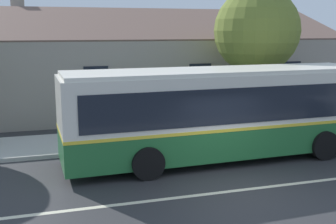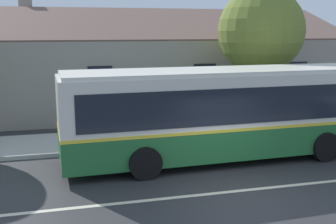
{
  "view_description": "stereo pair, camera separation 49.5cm",
  "coord_description": "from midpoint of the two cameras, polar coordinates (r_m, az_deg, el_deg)",
  "views": [
    {
      "loc": [
        -5.18,
        -9.97,
        4.38
      ],
      "look_at": [
        -1.08,
        3.63,
        1.59
      ],
      "focal_mm": 45.0,
      "sensor_mm": 36.0,
      "label": 1
    },
    {
      "loc": [
        -4.71,
        -10.11,
        4.38
      ],
      "look_at": [
        -1.08,
        3.63,
        1.59
      ],
      "focal_mm": 45.0,
      "sensor_mm": 36.0,
      "label": 2
    }
  ],
  "objects": [
    {
      "name": "community_building",
      "position": [
        24.78,
        -4.04,
        5.69
      ],
      "size": [
        22.02,
        10.46,
        6.61
      ],
      "color": "gray",
      "rests_on": "ground"
    },
    {
      "name": "ground_plane",
      "position": [
        12.02,
        10.82,
        -10.46
      ],
      "size": [
        300.0,
        300.0,
        0.0
      ],
      "primitive_type": "plane",
      "color": "#2D2D30"
    },
    {
      "name": "transit_bus",
      "position": [
        14.34,
        8.24,
        0.08
      ],
      "size": [
        10.83,
        2.99,
        3.09
      ],
      "color": "#236633",
      "rests_on": "ground"
    },
    {
      "name": "lane_divider_stripe",
      "position": [
        12.02,
        10.82,
        -10.44
      ],
      "size": [
        60.0,
        0.16,
        0.01
      ],
      "primitive_type": "cube",
      "color": "beige",
      "rests_on": "ground"
    },
    {
      "name": "sidewalk_far",
      "position": [
        17.33,
        2.28,
        -3.27
      ],
      "size": [
        60.0,
        3.0,
        0.15
      ],
      "primitive_type": "cube",
      "color": "#ADAAA3",
      "rests_on": "ground"
    },
    {
      "name": "street_tree_primary",
      "position": [
        19.11,
        13.21,
        10.58
      ],
      "size": [
        3.77,
        3.77,
        6.21
      ],
      "color": "#4C3828",
      "rests_on": "ground"
    }
  ]
}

